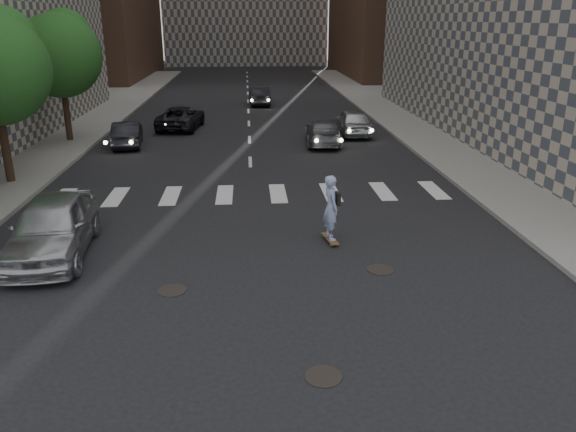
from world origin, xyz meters
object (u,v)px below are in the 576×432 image
at_px(skateboarder, 331,208).
at_px(traffic_car_b, 323,132).
at_px(traffic_car_e, 259,96).
at_px(traffic_car_c, 181,117).
at_px(traffic_car_d, 353,122).
at_px(traffic_car_a, 127,134).
at_px(tree_c, 60,51).
at_px(silver_sedan, 52,227).

distance_m(skateboarder, traffic_car_b, 13.64).
bearing_deg(traffic_car_e, traffic_car_c, 59.74).
height_order(traffic_car_c, traffic_car_d, traffic_car_d).
height_order(traffic_car_a, traffic_car_b, same).
bearing_deg(traffic_car_d, traffic_car_b, 51.25).
height_order(skateboarder, traffic_car_b, skateboarder).
xyz_separation_m(traffic_car_a, traffic_car_e, (7.10, 14.13, 0.04)).
height_order(traffic_car_b, traffic_car_c, traffic_car_c).
height_order(skateboarder, traffic_car_d, skateboarder).
distance_m(skateboarder, traffic_car_e, 27.97).
relative_size(tree_c, silver_sedan, 1.37).
xyz_separation_m(tree_c, traffic_car_b, (13.28, -1.52, -4.01)).
bearing_deg(traffic_car_a, skateboarder, 114.52).
bearing_deg(traffic_car_d, traffic_car_c, -13.07).
relative_size(silver_sedan, traffic_car_b, 1.10).
distance_m(tree_c, traffic_car_e, 16.96).
xyz_separation_m(skateboarder, traffic_car_e, (-1.42, 27.93, -0.39)).
height_order(traffic_car_a, traffic_car_c, traffic_car_c).
relative_size(skateboarder, silver_sedan, 0.42).
xyz_separation_m(skateboarder, silver_sedan, (-7.77, -0.40, -0.24)).
xyz_separation_m(traffic_car_a, traffic_car_d, (12.10, 2.13, 0.10)).
height_order(silver_sedan, traffic_car_a, silver_sedan).
bearing_deg(traffic_car_d, traffic_car_a, 11.57).
bearing_deg(traffic_car_d, tree_c, 4.80).
bearing_deg(silver_sedan, skateboarder, -1.69).
distance_m(traffic_car_d, traffic_car_e, 13.00).
relative_size(tree_c, traffic_car_b, 1.50).
xyz_separation_m(silver_sedan, traffic_car_a, (-0.75, 14.20, -0.18)).
bearing_deg(traffic_car_b, traffic_car_c, -28.43).
xyz_separation_m(tree_c, traffic_car_c, (5.42, 3.45, -3.98)).
bearing_deg(traffic_car_e, traffic_car_a, 60.48).
height_order(skateboarder, traffic_car_e, skateboarder).
relative_size(silver_sedan, traffic_car_e, 1.18).
bearing_deg(skateboarder, traffic_car_e, 82.80).
bearing_deg(tree_c, skateboarder, -52.11).
relative_size(traffic_car_b, traffic_car_d, 1.02).
relative_size(tree_c, traffic_car_d, 1.53).
bearing_deg(tree_c, traffic_car_e, 51.29).
bearing_deg(traffic_car_c, traffic_car_b, 154.26).
bearing_deg(traffic_car_a, traffic_car_c, -122.36).
bearing_deg(skateboarder, silver_sedan, 172.88).
distance_m(skateboarder, traffic_car_d, 16.33).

